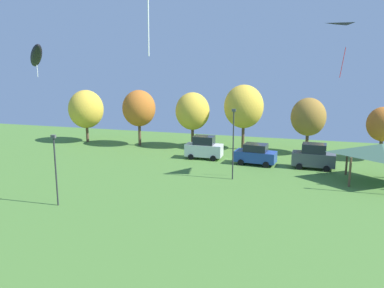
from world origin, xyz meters
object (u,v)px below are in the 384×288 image
at_px(treeline_tree_5, 383,124).
at_px(parked_car_leftmost, 204,148).
at_px(parked_car_third_from_left, 314,157).
at_px(park_pavilion, 381,150).
at_px(light_post_3, 233,140).
at_px(kite_flying_3, 36,56).
at_px(treeline_tree_2, 193,111).
at_px(light_post_1, 55,166).
at_px(treeline_tree_1, 139,108).
at_px(treeline_tree_3, 244,107).
at_px(treeline_tree_4, 308,117).
at_px(parked_car_second_from_left, 256,154).
at_px(kite_flying_6, 354,35).
at_px(treeline_tree_0, 86,109).

bearing_deg(treeline_tree_5, parked_car_leftmost, -165.52).
distance_m(parked_car_third_from_left, park_pavilion, 6.89).
xyz_separation_m(park_pavilion, light_post_3, (-12.88, -2.67, 0.62)).
bearing_deg(kite_flying_3, treeline_tree_2, 70.22).
xyz_separation_m(light_post_1, light_post_3, (11.46, 10.66, 0.57)).
height_order(treeline_tree_1, treeline_tree_3, treeline_tree_3).
height_order(kite_flying_3, treeline_tree_4, kite_flying_3).
height_order(parked_car_leftmost, treeline_tree_2, treeline_tree_2).
distance_m(parked_car_second_from_left, park_pavilion, 12.26).
bearing_deg(parked_car_third_from_left, light_post_3, -137.51).
relative_size(kite_flying_3, treeline_tree_2, 0.49).
height_order(kite_flying_6, treeline_tree_4, kite_flying_6).
bearing_deg(treeline_tree_4, park_pavilion, -57.23).
bearing_deg(kite_flying_3, parked_car_second_from_left, 40.20).
xyz_separation_m(park_pavilion, treeline_tree_1, (-27.38, 9.01, 1.77)).
relative_size(park_pavilion, light_post_1, 1.25).
relative_size(parked_car_leftmost, light_post_1, 0.75).
xyz_separation_m(treeline_tree_4, treeline_tree_5, (7.86, -0.85, -0.39)).
height_order(parked_car_leftmost, light_post_1, light_post_1).
xyz_separation_m(parked_car_third_from_left, treeline_tree_0, (-29.50, 5.82, 3.18)).
bearing_deg(treeline_tree_3, parked_car_third_from_left, -40.12).
relative_size(parked_car_second_from_left, light_post_1, 0.81).
distance_m(light_post_3, treeline_tree_2, 14.70).
bearing_deg(light_post_3, kite_flying_3, -153.15).
xyz_separation_m(parked_car_leftmost, parked_car_third_from_left, (11.82, -0.93, 0.00)).
bearing_deg(treeline_tree_2, parked_car_leftmost, -61.68).
height_order(treeline_tree_0, treeline_tree_2, treeline_tree_0).
distance_m(light_post_1, light_post_3, 15.66).
bearing_deg(treeline_tree_1, light_post_3, -38.85).
xyz_separation_m(light_post_3, treeline_tree_2, (-7.60, 12.54, 0.92)).
height_order(treeline_tree_2, treeline_tree_5, treeline_tree_2).
distance_m(parked_car_second_from_left, treeline_tree_3, 8.67).
relative_size(parked_car_third_from_left, light_post_3, 0.66).
distance_m(treeline_tree_1, treeline_tree_5, 28.76).
relative_size(kite_flying_6, treeline_tree_1, 0.51).
relative_size(kite_flying_6, treeline_tree_2, 0.52).
xyz_separation_m(light_post_1, treeline_tree_1, (-3.04, 22.34, 1.72)).
height_order(kite_flying_3, treeline_tree_1, kite_flying_3).
xyz_separation_m(parked_car_third_from_left, light_post_1, (-18.64, -16.75, 1.86)).
bearing_deg(treeline_tree_2, kite_flying_6, -34.26).
bearing_deg(treeline_tree_1, parked_car_second_from_left, -19.49).
height_order(kite_flying_6, treeline_tree_0, kite_flying_6).
xyz_separation_m(parked_car_leftmost, light_post_3, (4.64, -7.03, 2.43)).
distance_m(parked_car_second_from_left, treeline_tree_0, 24.53).
height_order(kite_flying_6, parked_car_second_from_left, kite_flying_6).
bearing_deg(treeline_tree_3, kite_flying_3, -123.14).
distance_m(parked_car_third_from_left, treeline_tree_2, 16.48).
bearing_deg(treeline_tree_3, parked_car_second_from_left, -70.31).
relative_size(kite_flying_3, treeline_tree_0, 0.49).
bearing_deg(treeline_tree_3, treeline_tree_1, -173.33).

